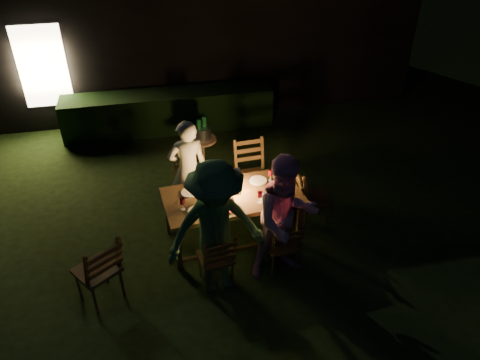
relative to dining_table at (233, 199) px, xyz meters
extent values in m
plane|color=black|center=(-0.10, -0.08, -0.71)|extent=(40.00, 40.00, 0.00)
cube|color=black|center=(-0.10, 6.12, 0.89)|extent=(10.00, 4.00, 3.20)
cube|color=#FFE5B2|center=(-2.90, 4.13, 0.64)|extent=(0.90, 0.06, 1.60)
cube|color=black|center=(-0.60, 3.67, -0.31)|extent=(4.20, 0.70, 0.80)
cube|color=#493218|center=(0.00, 0.00, 0.05)|extent=(1.97, 1.11, 0.06)
cube|color=#493218|center=(-0.82, -0.47, -0.36)|extent=(0.07, 0.07, 0.70)
cube|color=#493218|center=(-0.90, 0.31, -0.36)|extent=(0.07, 0.07, 0.70)
cube|color=#493218|center=(0.90, -0.31, -0.36)|extent=(0.07, 0.07, 0.70)
cube|color=#493218|center=(0.82, 0.47, -0.36)|extent=(0.07, 0.07, 0.70)
cube|color=#493218|center=(-0.38, -0.79, -0.29)|extent=(0.47, 0.46, 0.04)
cube|color=#493218|center=(-0.35, -0.96, -0.03)|extent=(0.43, 0.20, 0.48)
cube|color=#493218|center=(0.52, -0.71, -0.30)|extent=(0.42, 0.40, 0.04)
cube|color=#493218|center=(0.53, -0.88, -0.05)|extent=(0.41, 0.16, 0.47)
cube|color=#493218|center=(-0.52, 0.71, -0.26)|extent=(0.44, 0.42, 0.04)
cube|color=#493218|center=(-0.51, 0.89, 0.01)|extent=(0.44, 0.15, 0.51)
cube|color=#493218|center=(0.48, 0.80, -0.21)|extent=(0.51, 0.49, 0.04)
cube|color=#493218|center=(0.46, 1.01, 0.09)|extent=(0.49, 0.19, 0.57)
cube|color=#493218|center=(1.24, 0.12, -0.23)|extent=(0.46, 0.48, 0.04)
cube|color=#493218|center=(1.04, 0.12, 0.07)|extent=(0.17, 0.47, 0.55)
cube|color=#493218|center=(-1.84, -0.77, -0.23)|extent=(0.65, 0.64, 0.04)
cube|color=#493218|center=(-1.72, -0.94, 0.08)|extent=(0.48, 0.40, 0.56)
imported|color=beige|center=(-0.52, 0.77, 0.09)|extent=(0.61, 0.43, 1.59)
imported|color=#DB97BE|center=(0.52, -0.77, 0.18)|extent=(0.92, 0.75, 1.78)
imported|color=#336739|center=(-0.37, -0.86, 0.23)|extent=(1.27, 0.80, 1.87)
cube|color=white|center=(0.05, 0.05, 0.09)|extent=(0.15, 0.15, 0.03)
cube|color=white|center=(0.05, 0.05, 0.41)|extent=(0.16, 0.16, 0.03)
cylinder|color=#FF9E3F|center=(0.05, 0.05, 0.21)|extent=(0.09, 0.09, 0.18)
cylinder|color=white|center=(-0.57, 0.17, 0.09)|extent=(0.25, 0.25, 0.01)
cylinder|color=white|center=(-0.53, -0.27, 0.09)|extent=(0.25, 0.25, 0.01)
cylinder|color=white|center=(0.43, 0.26, 0.09)|extent=(0.25, 0.25, 0.01)
cylinder|color=white|center=(0.47, -0.18, 0.09)|extent=(0.25, 0.25, 0.01)
cylinder|color=#0F471E|center=(-0.25, -0.02, 0.22)|extent=(0.07, 0.07, 0.28)
cube|color=red|center=(-0.12, -0.33, 0.08)|extent=(0.18, 0.14, 0.01)
cube|color=red|center=(0.58, -0.25, 0.08)|extent=(0.18, 0.14, 0.01)
cube|color=black|center=(-0.59, -0.36, 0.08)|extent=(0.14, 0.07, 0.01)
cylinder|color=brown|center=(-0.15, 1.92, -0.08)|extent=(0.48, 0.48, 0.04)
cylinder|color=brown|center=(-0.15, 1.92, -0.40)|extent=(0.06, 0.06, 0.63)
cylinder|color=#A5A8AD|center=(-0.15, 1.92, 0.05)|extent=(0.30, 0.30, 0.22)
cylinder|color=#0F471E|center=(-0.20, 1.88, 0.10)|extent=(0.07, 0.07, 0.32)
cylinder|color=#0F471E|center=(-0.10, 1.96, 0.10)|extent=(0.07, 0.07, 0.32)
camera|label=1|loc=(-0.98, -5.14, 3.85)|focal=35.00mm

